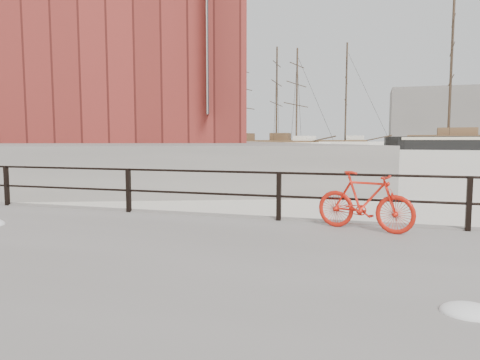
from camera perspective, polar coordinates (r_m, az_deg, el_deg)
The scene contains 14 objects.
ground at distance 9.07m, azimuth 27.79°, elevation -8.00°, with size 400.00×400.00×0.00m, color white.
far_quay at distance 89.30m, azimuth -8.38°, elevation 4.60°, with size 24.00×150.00×1.80m, color gray.
guardrail at distance 8.77m, azimuth 28.22°, elevation -2.80°, with size 28.00×0.10×1.00m, color black, non-canonical shape.
bicycle at distance 8.09m, azimuth 16.28°, elevation -2.73°, with size 1.79×0.27×1.08m, color red.
schooner_mid at distance 91.96m, azimuth 9.29°, elevation 4.04°, with size 31.78×13.45×22.60m, color beige, non-canonical shape.
schooner_left at distance 84.51m, azimuth 3.69°, elevation 3.99°, with size 26.48×12.04×19.91m, color white, non-canonical shape.
workboat_near at distance 41.87m, azimuth -18.98°, elevation 2.33°, with size 10.79×3.60×7.00m, color black, non-canonical shape.
workboat_far at distance 57.82m, azimuth -15.27°, elevation 3.19°, with size 10.14×3.50×7.00m, color black, non-canonical shape.
apartment_terracotta at distance 36.28m, azimuth -17.52°, elevation 20.95°, with size 20.00×15.00×20.20m, color maroon.
apartment_mustard at distance 57.65m, azimuth -12.63°, elevation 16.13°, with size 22.00×15.00×22.20m, color gold.
apartment_cream at distance 80.15m, azimuth -10.39°, elevation 12.73°, with size 20.00×15.00×21.20m, color beige.
apartment_grey at distance 102.04m, azimuth -9.22°, elevation 11.70°, with size 22.00×15.00×23.20m, color #A3A39E.
apartment_brick at distance 124.79m, azimuth -8.42°, elevation 10.08°, with size 24.00×15.00×21.20m, color brown.
industrial_west at distance 150.42m, azimuth 25.55°, elevation 7.51°, with size 32.00×18.00×18.00m, color gray.
Camera 1 is at (-1.72, -8.67, 2.00)m, focal length 32.00 mm.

